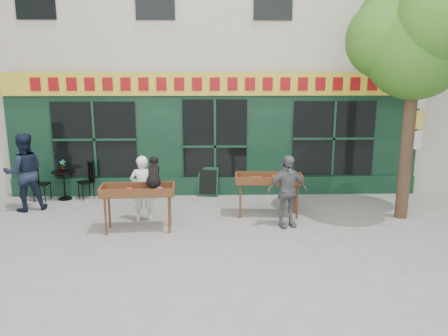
{
  "coord_description": "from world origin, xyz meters",
  "views": [
    {
      "loc": [
        -0.1,
        -9.25,
        3.31
      ],
      "look_at": [
        0.19,
        0.5,
        1.15
      ],
      "focal_mm": 35.0,
      "sensor_mm": 36.0,
      "label": 1
    }
  ],
  "objects": [
    {
      "name": "bistro_chair_left",
      "position": [
        -4.62,
        1.91,
        0.56
      ],
      "size": [
        0.41,
        0.41,
        0.95
      ],
      "rotation": [
        0.0,
        0.0,
        1.43
      ],
      "color": "black",
      "rests_on": "ground"
    },
    {
      "name": "book_cart_center",
      "position": [
        -1.65,
        -0.39,
        0.82
      ],
      "size": [
        1.53,
        0.7,
        0.99
      ],
      "rotation": [
        0.0,
        0.0,
        0.06
      ],
      "color": "brown",
      "rests_on": "ground"
    },
    {
      "name": "building",
      "position": [
        0.0,
        5.97,
        4.97
      ],
      "size": [
        14.0,
        7.26,
        10.0
      ],
      "color": "beige",
      "rests_on": "ground"
    },
    {
      "name": "bistro_chair_right",
      "position": [
        -3.37,
        2.1,
        0.56
      ],
      "size": [
        0.51,
        0.51,
        0.95
      ],
      "rotation": [
        0.0,
        0.0,
        -0.93
      ],
      "color": "black",
      "rests_on": "ground"
    },
    {
      "name": "man_left",
      "position": [
        -4.6,
        1.1,
        0.95
      ],
      "size": [
        1.14,
        1.05,
        1.89
      ],
      "primitive_type": "imported",
      "rotation": [
        0.0,
        0.0,
        3.61
      ],
      "color": "black",
      "rests_on": "ground"
    },
    {
      "name": "ground",
      "position": [
        0.0,
        0.0,
        0.0
      ],
      "size": [
        80.0,
        80.0,
        0.0
      ],
      "primitive_type": "plane",
      "color": "slate",
      "rests_on": "ground"
    },
    {
      "name": "book_cart_right",
      "position": [
        1.22,
        0.52,
        0.82
      ],
      "size": [
        1.54,
        0.73,
        0.99
      ],
      "rotation": [
        0.0,
        0.0,
        -0.07
      ],
      "color": "brown",
      "rests_on": "ground"
    },
    {
      "name": "street_tree",
      "position": [
        4.34,
        0.36,
        4.11
      ],
      "size": [
        3.05,
        2.9,
        5.6
      ],
      "color": "#382619",
      "rests_on": "ground"
    },
    {
      "name": "dog",
      "position": [
        -1.3,
        -0.44,
        1.29
      ],
      "size": [
        0.37,
        0.62,
        0.6
      ],
      "primitive_type": null,
      "rotation": [
        0.0,
        0.0,
        0.06
      ],
      "color": "black",
      "rests_on": "book_cart_center"
    },
    {
      "name": "potted_plant",
      "position": [
        -3.99,
        2.0,
        0.91
      ],
      "size": [
        0.17,
        0.12,
        0.3
      ],
      "primitive_type": "imported",
      "rotation": [
        0.0,
        0.0,
        0.12
      ],
      "color": "gray",
      "rests_on": "bistro_table"
    },
    {
      "name": "man_right",
      "position": [
        1.52,
        -0.23,
        0.79
      ],
      "size": [
        1.0,
        0.62,
        1.58
      ],
      "primitive_type": "imported",
      "rotation": [
        0.0,
        0.0,
        0.28
      ],
      "color": "#56565B",
      "rests_on": "ground"
    },
    {
      "name": "bistro_table",
      "position": [
        -3.99,
        2.0,
        0.54
      ],
      "size": [
        0.6,
        0.6,
        0.76
      ],
      "color": "black",
      "rests_on": "ground"
    },
    {
      "name": "woman",
      "position": [
        -1.65,
        0.26,
        0.75
      ],
      "size": [
        0.57,
        0.39,
        1.5
      ],
      "primitive_type": "imported",
      "rotation": [
        0.0,
        0.0,
        3.2
      ],
      "color": "white",
      "rests_on": "ground"
    },
    {
      "name": "chalkboard",
      "position": [
        -0.2,
        2.19,
        0.4
      ],
      "size": [
        0.59,
        0.31,
        0.79
      ],
      "rotation": [
        0.0,
        0.0,
        -0.23
      ],
      "color": "black",
      "rests_on": "ground"
    }
  ]
}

